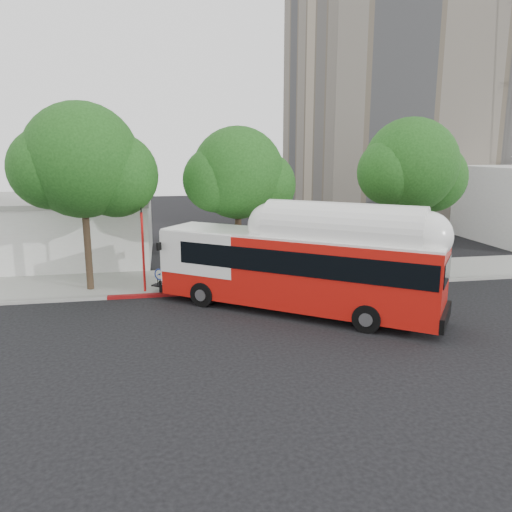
{
  "coord_description": "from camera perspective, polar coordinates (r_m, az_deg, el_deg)",
  "views": [
    {
      "loc": [
        -5.06,
        -21.11,
        7.41
      ],
      "look_at": [
        -0.56,
        3.0,
        2.11
      ],
      "focal_mm": 35.0,
      "sensor_mm": 36.0,
      "label": 1
    }
  ],
  "objects": [
    {
      "name": "low_commercial_bldg",
      "position": [
        36.61,
        -24.62,
        2.81
      ],
      "size": [
        16.2,
        10.2,
        4.25
      ],
      "color": "silver",
      "rests_on": "ground"
    },
    {
      "name": "apartment_tower",
      "position": [
        55.21,
        15.51,
        22.42
      ],
      "size": [
        18.0,
        18.0,
        37.0
      ],
      "color": "gray",
      "rests_on": "ground"
    },
    {
      "name": "ground",
      "position": [
        22.94,
        2.76,
        -6.68
      ],
      "size": [
        120.0,
        120.0,
        0.0
      ],
      "primitive_type": "plane",
      "color": "black",
      "rests_on": "ground"
    },
    {
      "name": "street_tree_right",
      "position": [
        30.64,
        17.92,
        9.44
      ],
      "size": [
        6.21,
        5.4,
        9.18
      ],
      "color": "#2D2116",
      "rests_on": "ground"
    },
    {
      "name": "signal_pole",
      "position": [
        26.13,
        -12.78,
        0.63
      ],
      "size": [
        0.13,
        0.43,
        4.51
      ],
      "color": "red",
      "rests_on": "ground"
    },
    {
      "name": "street_tree_mid",
      "position": [
        27.58,
        -1.26,
        9.05
      ],
      "size": [
        5.75,
        5.0,
        8.62
      ],
      "color": "#2D2116",
      "rests_on": "ground"
    },
    {
      "name": "sidewalk",
      "position": [
        29.01,
        -0.19,
        -2.46
      ],
      "size": [
        60.0,
        5.0,
        0.15
      ],
      "primitive_type": "cube",
      "color": "gray",
      "rests_on": "ground"
    },
    {
      "name": "street_tree_left",
      "position": [
        26.91,
        -18.26,
        9.87
      ],
      "size": [
        6.67,
        5.8,
        9.74
      ],
      "color": "#2D2116",
      "rests_on": "ground"
    },
    {
      "name": "red_curb_segment",
      "position": [
        26.15,
        -5.65,
        -4.16
      ],
      "size": [
        10.0,
        0.32,
        0.16
      ],
      "primitive_type": "cube",
      "color": "maroon",
      "rests_on": "ground"
    },
    {
      "name": "curb_strip",
      "position": [
        26.55,
        0.82,
        -3.86
      ],
      "size": [
        60.0,
        0.3,
        0.15
      ],
      "primitive_type": "cube",
      "color": "gray",
      "rests_on": "ground"
    },
    {
      "name": "transit_bus",
      "position": [
        22.9,
        4.76,
        -1.69
      ],
      "size": [
        12.68,
        10.27,
        4.14
      ],
      "rotation": [
        0.0,
        0.0,
        -0.64
      ],
      "color": "red",
      "rests_on": "ground"
    }
  ]
}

